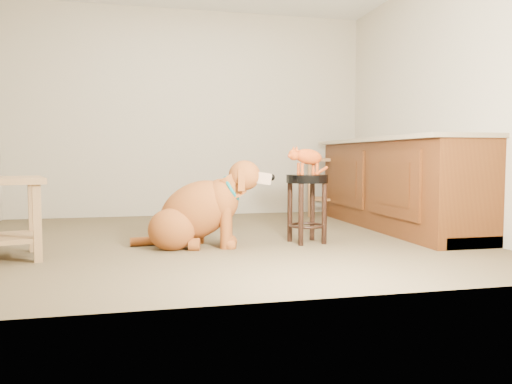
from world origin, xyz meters
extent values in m
cube|color=brown|center=(0.00, 0.00, 0.00)|extent=(4.50, 4.00, 0.01)
cube|color=#BDB298|center=(0.00, 2.00, 1.30)|extent=(4.50, 0.04, 2.60)
cube|color=#BDB298|center=(0.00, -2.00, 1.30)|extent=(4.50, 0.04, 2.60)
cube|color=#BDB298|center=(2.25, 0.00, 1.30)|extent=(0.04, 4.00, 2.60)
cube|color=#51280E|center=(1.95, 0.30, 0.45)|extent=(0.60, 2.50, 0.90)
cube|color=gray|center=(1.92, 0.30, 0.92)|extent=(0.70, 2.56, 0.04)
cube|color=black|center=(1.99, 0.30, 0.05)|extent=(0.52, 2.50, 0.10)
cube|color=#51280E|center=(1.64, -0.25, 0.50)|extent=(0.02, 0.90, 0.62)
cube|color=#51280E|center=(1.64, 0.85, 0.50)|extent=(0.02, 0.90, 0.62)
cube|color=#431F0B|center=(1.63, -0.25, 0.50)|extent=(0.02, 0.60, 0.40)
cube|color=#431F0B|center=(1.63, 0.85, 0.50)|extent=(0.02, 0.60, 0.40)
cylinder|color=black|center=(0.86, -0.21, 0.26)|extent=(0.04, 0.04, 0.52)
cylinder|color=black|center=(0.64, -0.24, 0.26)|extent=(0.04, 0.04, 0.52)
cylinder|color=black|center=(0.89, -0.43, 0.26)|extent=(0.04, 0.04, 0.52)
cylinder|color=black|center=(0.67, -0.46, 0.26)|extent=(0.04, 0.04, 0.52)
torus|color=black|center=(0.77, -0.34, 0.15)|extent=(0.35, 0.35, 0.02)
cylinder|color=black|center=(0.77, -0.34, 0.56)|extent=(0.36, 0.36, 0.07)
cube|color=brown|center=(1.83, 1.62, 0.35)|extent=(0.06, 0.06, 0.69)
cube|color=brown|center=(1.53, 1.74, 0.35)|extent=(0.06, 0.06, 0.69)
cube|color=brown|center=(1.71, 1.33, 0.35)|extent=(0.06, 0.06, 0.69)
cube|color=brown|center=(1.41, 1.45, 0.35)|extent=(0.06, 0.06, 0.69)
cube|color=brown|center=(1.62, 1.54, 0.71)|extent=(0.52, 0.52, 0.04)
cube|color=#9D7448|center=(-1.47, -0.25, 0.28)|extent=(0.07, 0.07, 0.55)
cube|color=#9D7448|center=(-1.35, -0.68, 0.28)|extent=(0.07, 0.07, 0.55)
cube|color=#9D7448|center=(-1.63, -0.52, 0.58)|extent=(0.71, 0.71, 0.04)
cube|color=#9D7448|center=(-1.63, -0.52, 0.16)|extent=(0.60, 0.60, 0.03)
ellipsoid|color=brown|center=(-0.34, -0.14, 0.16)|extent=(0.44, 0.39, 0.35)
ellipsoid|color=brown|center=(-0.40, -0.41, 0.16)|extent=(0.44, 0.39, 0.35)
cylinder|color=brown|center=(-0.15, -0.16, 0.04)|extent=(0.11, 0.12, 0.11)
cylinder|color=brown|center=(-0.23, -0.47, 0.04)|extent=(0.11, 0.12, 0.11)
ellipsoid|color=brown|center=(-0.19, -0.31, 0.30)|extent=(0.86, 0.57, 0.71)
ellipsoid|color=brown|center=(0.01, -0.36, 0.39)|extent=(0.36, 0.38, 0.36)
cylinder|color=brown|center=(0.07, -0.27, 0.21)|extent=(0.11, 0.11, 0.41)
cylinder|color=brown|center=(0.03, -0.46, 0.21)|extent=(0.11, 0.11, 0.41)
sphere|color=brown|center=(0.11, -0.28, 0.03)|extent=(0.11, 0.11, 0.11)
sphere|color=brown|center=(0.06, -0.47, 0.03)|extent=(0.11, 0.11, 0.11)
cylinder|color=brown|center=(0.10, -0.38, 0.50)|extent=(0.29, 0.24, 0.26)
ellipsoid|color=brown|center=(0.20, -0.40, 0.59)|extent=(0.31, 0.29, 0.25)
cube|color=tan|center=(0.34, -0.43, 0.57)|extent=(0.19, 0.13, 0.11)
sphere|color=black|center=(0.42, -0.45, 0.58)|extent=(0.06, 0.06, 0.06)
cube|color=brown|center=(0.20, -0.29, 0.56)|extent=(0.07, 0.07, 0.19)
cube|color=brown|center=(0.15, -0.51, 0.56)|extent=(0.07, 0.07, 0.19)
torus|color=#0C6367|center=(0.10, -0.38, 0.49)|extent=(0.19, 0.26, 0.22)
cylinder|color=#D8BF4C|center=(0.15, -0.39, 0.41)|extent=(0.02, 0.05, 0.05)
cylinder|color=brown|center=(-0.57, -0.17, 0.04)|extent=(0.33, 0.12, 0.08)
ellipsoid|color=#AB3F11|center=(0.78, -0.33, 0.75)|extent=(0.28, 0.16, 0.17)
cylinder|color=#AB3F11|center=(0.70, -0.31, 0.65)|extent=(0.03, 0.03, 0.10)
sphere|color=#AB3F11|center=(0.70, -0.31, 0.61)|extent=(0.03, 0.03, 0.03)
cylinder|color=#AB3F11|center=(0.71, -0.38, 0.65)|extent=(0.03, 0.03, 0.10)
sphere|color=#AB3F11|center=(0.71, -0.38, 0.61)|extent=(0.03, 0.03, 0.03)
cylinder|color=#AB3F11|center=(0.84, -0.29, 0.65)|extent=(0.03, 0.03, 0.10)
sphere|color=#AB3F11|center=(0.84, -0.29, 0.61)|extent=(0.03, 0.03, 0.03)
cylinder|color=#AB3F11|center=(0.85, -0.36, 0.65)|extent=(0.03, 0.03, 0.10)
sphere|color=#AB3F11|center=(0.85, -0.36, 0.61)|extent=(0.03, 0.03, 0.03)
sphere|color=#AB3F11|center=(0.64, -0.35, 0.77)|extent=(0.10, 0.10, 0.10)
sphere|color=#AB3F11|center=(0.60, -0.36, 0.76)|extent=(0.04, 0.04, 0.04)
sphere|color=brown|center=(0.59, -0.36, 0.76)|extent=(0.01, 0.01, 0.01)
cone|color=#AB3F11|center=(0.65, -0.32, 0.82)|extent=(0.05, 0.05, 0.05)
cone|color=#C66B60|center=(0.65, -0.32, 0.81)|extent=(0.03, 0.03, 0.03)
cone|color=#AB3F11|center=(0.66, -0.38, 0.82)|extent=(0.05, 0.05, 0.05)
cone|color=#C66B60|center=(0.65, -0.38, 0.81)|extent=(0.03, 0.03, 0.03)
cylinder|color=#AB3F11|center=(0.91, -0.28, 0.62)|extent=(0.18, 0.13, 0.10)
camera|label=1|loc=(-0.63, -4.43, 0.74)|focal=35.00mm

